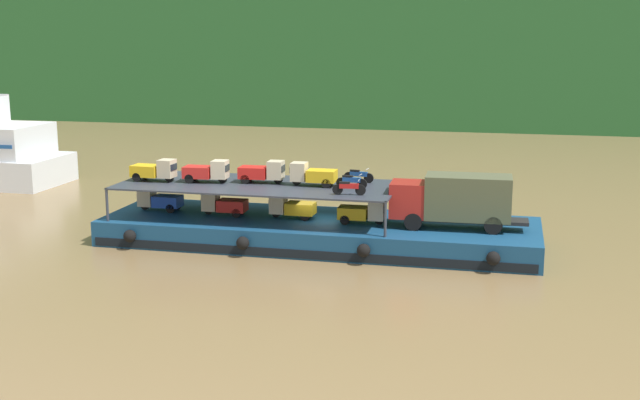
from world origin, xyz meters
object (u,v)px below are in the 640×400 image
object	(u,v)px
cargo_barge	(319,232)
mini_truck_upper_mid	(207,171)
mini_truck_upper_stern	(155,170)
motorcycle_upper_stbd	(358,175)
mini_truck_lower_mid	(292,207)
motorcycle_upper_centre	(351,181)
mini_truck_lower_stern	(159,200)
mini_truck_lower_aft	(224,204)
mini_truck_upper_fore	(263,172)
motorcycle_upper_port	(349,187)
covered_lorry	(454,199)
mini_truck_lower_fore	(363,212)
mini_truck_upper_bow	(313,174)

from	to	relation	value
cargo_barge	mini_truck_upper_mid	size ratio (longest dim) A/B	9.33
mini_truck_upper_stern	motorcycle_upper_stbd	size ratio (longest dim) A/B	1.47
cargo_barge	motorcycle_upper_stbd	bearing A→B (deg)	45.48
mini_truck_lower_mid	motorcycle_upper_centre	bearing A→B (deg)	-0.18
mini_truck_lower_stern	mini_truck_lower_aft	distance (m)	4.41
cargo_barge	mini_truck_lower_stern	bearing A→B (deg)	179.02
cargo_barge	mini_truck_lower_stern	distance (m)	10.45
mini_truck_upper_mid	motorcycle_upper_stbd	world-z (taller)	mini_truck_upper_mid
cargo_barge	mini_truck_upper_fore	size ratio (longest dim) A/B	9.40
mini_truck_upper_fore	motorcycle_upper_port	bearing A→B (deg)	-22.97
cargo_barge	mini_truck_upper_fore	distance (m)	5.03
mini_truck_lower_stern	covered_lorry	bearing A→B (deg)	-1.59
mini_truck_lower_stern	mini_truck_lower_aft	bearing A→B (deg)	-4.12
mini_truck_lower_fore	mini_truck_upper_stern	xyz separation A→B (m)	(-13.04, -0.08, 2.00)
mini_truck_lower_stern	motorcycle_upper_centre	world-z (taller)	motorcycle_upper_centre
mini_truck_upper_bow	mini_truck_upper_stern	bearing A→B (deg)	-175.78
mini_truck_upper_fore	motorcycle_upper_stbd	distance (m)	5.87
mini_truck_upper_stern	mini_truck_lower_mid	bearing A→B (deg)	3.37
mini_truck_upper_stern	motorcycle_upper_stbd	bearing A→B (deg)	11.54
mini_truck_lower_mid	mini_truck_upper_bow	xyz separation A→B (m)	(1.25, 0.22, 2.00)
mini_truck_lower_fore	motorcycle_upper_centre	bearing A→B (deg)	151.71
covered_lorry	mini_truck_lower_aft	bearing A→B (deg)	179.21
mini_truck_lower_aft	covered_lorry	bearing A→B (deg)	-0.79
mini_truck_lower_stern	mini_truck_upper_stern	world-z (taller)	mini_truck_upper_stern
mini_truck_lower_aft	mini_truck_lower_stern	bearing A→B (deg)	175.88
covered_lorry	mini_truck_upper_mid	world-z (taller)	mini_truck_upper_mid
covered_lorry	mini_truck_upper_bow	xyz separation A→B (m)	(-8.45, 0.60, 1.00)
mini_truck_upper_stern	mini_truck_lower_aft	bearing A→B (deg)	4.24
mini_truck_lower_mid	mini_truck_upper_bow	bearing A→B (deg)	9.95
mini_truck_lower_mid	mini_truck_upper_fore	xyz separation A→B (m)	(-1.95, 0.45, 2.00)
covered_lorry	mini_truck_upper_fore	world-z (taller)	mini_truck_upper_fore
motorcycle_upper_stbd	covered_lorry	bearing A→B (deg)	-21.65
mini_truck_upper_bow	mini_truck_lower_fore	bearing A→B (deg)	-11.54
covered_lorry	motorcycle_upper_stbd	xyz separation A→B (m)	(-6.01, 2.39, 0.74)
mini_truck_lower_mid	mini_truck_upper_mid	world-z (taller)	mini_truck_upper_mid
mini_truck_lower_fore	motorcycle_upper_port	xyz separation A→B (m)	(-0.53, -1.61, 1.74)
cargo_barge	mini_truck_lower_fore	xyz separation A→B (m)	(2.75, -0.38, 1.44)
covered_lorry	mini_truck_upper_fore	distance (m)	11.73
covered_lorry	mini_truck_lower_fore	bearing A→B (deg)	-179.45
mini_truck_upper_mid	motorcycle_upper_stbd	bearing A→B (deg)	13.51
mini_truck_upper_bow	motorcycle_upper_port	xyz separation A→B (m)	(2.65, -2.25, -0.26)
motorcycle_upper_centre	motorcycle_upper_stbd	size ratio (longest dim) A/B	1.00
mini_truck_lower_aft	mini_truck_upper_mid	world-z (taller)	mini_truck_upper_mid
cargo_barge	mini_truck_upper_bow	size ratio (longest dim) A/B	9.47
mini_truck_lower_aft	mini_truck_upper_fore	size ratio (longest dim) A/B	1.00
cargo_barge	covered_lorry	world-z (taller)	covered_lorry
mini_truck_upper_stern	mini_truck_upper_fore	size ratio (longest dim) A/B	1.00
mini_truck_upper_stern	motorcycle_upper_centre	bearing A→B (deg)	2.32
mini_truck_upper_bow	mini_truck_lower_stern	bearing A→B (deg)	-179.49
mini_truck_lower_aft	mini_truck_lower_fore	distance (m)	8.70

